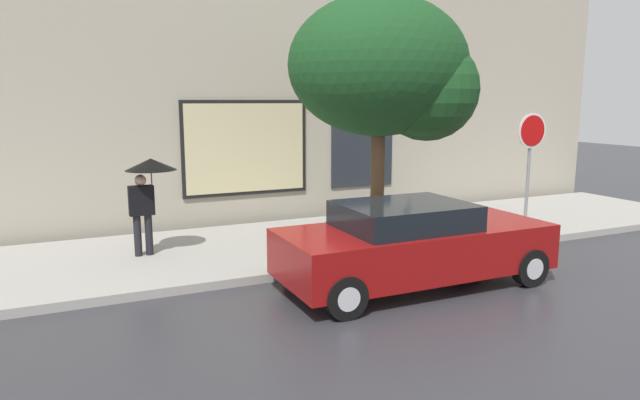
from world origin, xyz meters
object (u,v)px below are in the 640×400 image
(parked_car, at_px, (413,244))
(stop_sign, at_px, (531,149))
(pedestrian_with_umbrella, at_px, (148,179))
(street_tree, at_px, (389,71))
(fire_hydrant, at_px, (443,220))

(parked_car, xyz_separation_m, stop_sign, (4.06, 1.61, 1.30))
(parked_car, relative_size, pedestrian_with_umbrella, 2.48)
(street_tree, distance_m, stop_sign, 3.90)
(pedestrian_with_umbrella, distance_m, street_tree, 4.94)
(parked_car, height_order, pedestrian_with_umbrella, pedestrian_with_umbrella)
(fire_hydrant, distance_m, pedestrian_with_umbrella, 6.18)
(parked_car, height_order, fire_hydrant, parked_car)
(street_tree, relative_size, stop_sign, 1.84)
(pedestrian_with_umbrella, height_order, stop_sign, stop_sign)
(parked_car, distance_m, fire_hydrant, 3.12)
(street_tree, bearing_deg, pedestrian_with_umbrella, 159.41)
(fire_hydrant, distance_m, stop_sign, 2.44)
(parked_car, bearing_deg, fire_hydrant, 43.98)
(pedestrian_with_umbrella, bearing_deg, parked_car, -40.99)
(pedestrian_with_umbrella, height_order, street_tree, street_tree)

